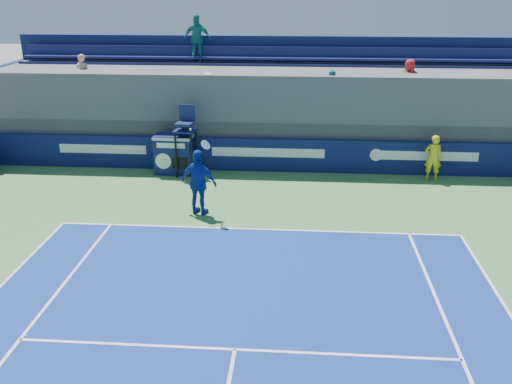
# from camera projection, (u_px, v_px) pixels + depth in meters

# --- Properties ---
(ball_person) EXTENTS (0.61, 0.44, 1.58)m
(ball_person) POSITION_uv_depth(u_px,v_px,m) (433.00, 158.00, 19.34)
(ball_person) COLOR yellow
(ball_person) RESTS_ON apron
(back_hoarding) EXTENTS (20.40, 0.21, 1.20)m
(back_hoarding) POSITION_uv_depth(u_px,v_px,m) (268.00, 155.00, 20.34)
(back_hoarding) COLOR #0D1549
(back_hoarding) RESTS_ON ground
(match_clock) EXTENTS (1.35, 0.78, 1.40)m
(match_clock) POSITION_uv_depth(u_px,v_px,m) (174.00, 153.00, 20.04)
(match_clock) COLOR #0F174B
(match_clock) RESTS_ON ground
(umpire_chair) EXTENTS (0.77, 0.77, 2.48)m
(umpire_chair) POSITION_uv_depth(u_px,v_px,m) (186.00, 133.00, 19.55)
(umpire_chair) COLOR black
(umpire_chair) RESTS_ON ground
(tennis_player) EXTENTS (1.23, 0.83, 2.57)m
(tennis_player) POSITION_uv_depth(u_px,v_px,m) (199.00, 182.00, 16.40)
(tennis_player) COLOR navy
(tennis_player) RESTS_ON apron
(stadium_seating) EXTENTS (21.00, 4.05, 5.24)m
(stadium_seating) POSITION_uv_depth(u_px,v_px,m) (271.00, 109.00, 21.83)
(stadium_seating) COLOR #55555B
(stadium_seating) RESTS_ON ground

